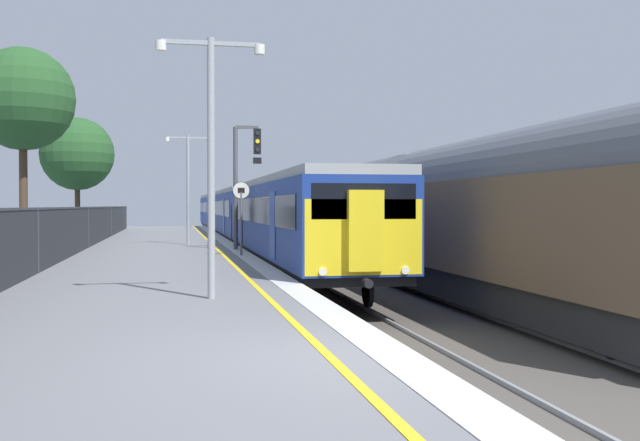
{
  "coord_description": "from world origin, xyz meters",
  "views": [
    {
      "loc": [
        -2.11,
        -8.21,
        1.73
      ],
      "look_at": [
        1.49,
        9.73,
        1.36
      ],
      "focal_mm": 41.72,
      "sensor_mm": 36.0,
      "label": 1
    }
  ],
  "objects_px": {
    "commuter_train_at_platform": "(242,213)",
    "speed_limit_sign": "(241,208)",
    "platform_lamp_mid": "(211,142)",
    "platform_lamp_far": "(188,179)",
    "background_tree_right": "(78,156)",
    "signal_gantry": "(243,172)",
    "freight_train_adjacent_track": "(414,214)",
    "background_tree_centre": "(25,102)"
  },
  "relations": [
    {
      "from": "platform_lamp_far",
      "to": "background_tree_right",
      "type": "distance_m",
      "value": 12.29
    },
    {
      "from": "signal_gantry",
      "to": "platform_lamp_mid",
      "type": "bearing_deg",
      "value": -97.54
    },
    {
      "from": "platform_lamp_far",
      "to": "background_tree_right",
      "type": "bearing_deg",
      "value": 118.95
    },
    {
      "from": "platform_lamp_mid",
      "to": "background_tree_right",
      "type": "bearing_deg",
      "value": 101.07
    },
    {
      "from": "freight_train_adjacent_track",
      "to": "background_tree_right",
      "type": "bearing_deg",
      "value": 124.37
    },
    {
      "from": "freight_train_adjacent_track",
      "to": "commuter_train_at_platform",
      "type": "bearing_deg",
      "value": 100.87
    },
    {
      "from": "platform_lamp_mid",
      "to": "freight_train_adjacent_track",
      "type": "bearing_deg",
      "value": 54.68
    },
    {
      "from": "background_tree_right",
      "to": "platform_lamp_mid",
      "type": "bearing_deg",
      "value": -78.93
    },
    {
      "from": "freight_train_adjacent_track",
      "to": "platform_lamp_mid",
      "type": "xyz_separation_m",
      "value": [
        -7.49,
        -10.56,
        1.45
      ]
    },
    {
      "from": "commuter_train_at_platform",
      "to": "platform_lamp_mid",
      "type": "bearing_deg",
      "value": -96.32
    },
    {
      "from": "freight_train_adjacent_track",
      "to": "background_tree_right",
      "type": "relative_size",
      "value": 4.46
    },
    {
      "from": "signal_gantry",
      "to": "platform_lamp_far",
      "type": "distance_m",
      "value": 4.71
    },
    {
      "from": "speed_limit_sign",
      "to": "background_tree_right",
      "type": "xyz_separation_m",
      "value": [
        -7.53,
        18.37,
        2.93
      ]
    },
    {
      "from": "background_tree_right",
      "to": "signal_gantry",
      "type": "bearing_deg",
      "value": -62.07
    },
    {
      "from": "speed_limit_sign",
      "to": "platform_lamp_mid",
      "type": "height_order",
      "value": "platform_lamp_mid"
    },
    {
      "from": "commuter_train_at_platform",
      "to": "signal_gantry",
      "type": "relative_size",
      "value": 12.2
    },
    {
      "from": "speed_limit_sign",
      "to": "platform_lamp_mid",
      "type": "xyz_separation_m",
      "value": [
        -1.64,
        -11.76,
        1.27
      ]
    },
    {
      "from": "freight_train_adjacent_track",
      "to": "signal_gantry",
      "type": "relative_size",
      "value": 6.17
    },
    {
      "from": "platform_lamp_mid",
      "to": "platform_lamp_far",
      "type": "xyz_separation_m",
      "value": [
        0.0,
        19.47,
        0.0
      ]
    },
    {
      "from": "signal_gantry",
      "to": "platform_lamp_far",
      "type": "height_order",
      "value": "signal_gantry"
    },
    {
      "from": "freight_train_adjacent_track",
      "to": "platform_lamp_far",
      "type": "xyz_separation_m",
      "value": [
        -7.49,
        8.91,
        1.45
      ]
    },
    {
      "from": "platform_lamp_far",
      "to": "background_tree_right",
      "type": "relative_size",
      "value": 0.72
    },
    {
      "from": "commuter_train_at_platform",
      "to": "background_tree_centre",
      "type": "xyz_separation_m",
      "value": [
        -10.11,
        -12.9,
        4.69
      ]
    },
    {
      "from": "freight_train_adjacent_track",
      "to": "signal_gantry",
      "type": "xyz_separation_m",
      "value": [
        -5.47,
        4.65,
        1.59
      ]
    },
    {
      "from": "platform_lamp_mid",
      "to": "background_tree_right",
      "type": "xyz_separation_m",
      "value": [
        -5.89,
        30.13,
        1.66
      ]
    },
    {
      "from": "freight_train_adjacent_track",
      "to": "platform_lamp_far",
      "type": "bearing_deg",
      "value": 130.03
    },
    {
      "from": "platform_lamp_mid",
      "to": "background_tree_centre",
      "type": "relative_size",
      "value": 0.59
    },
    {
      "from": "commuter_train_at_platform",
      "to": "speed_limit_sign",
      "type": "height_order",
      "value": "commuter_train_at_platform"
    },
    {
      "from": "freight_train_adjacent_track",
      "to": "speed_limit_sign",
      "type": "bearing_deg",
      "value": 168.47
    },
    {
      "from": "platform_lamp_far",
      "to": "background_tree_right",
      "type": "xyz_separation_m",
      "value": [
        -5.89,
        10.65,
        1.66
      ]
    },
    {
      "from": "commuter_train_at_platform",
      "to": "background_tree_centre",
      "type": "height_order",
      "value": "background_tree_centre"
    },
    {
      "from": "speed_limit_sign",
      "to": "platform_lamp_mid",
      "type": "bearing_deg",
      "value": -97.92
    },
    {
      "from": "platform_lamp_mid",
      "to": "platform_lamp_far",
      "type": "bearing_deg",
      "value": 90.0
    },
    {
      "from": "signal_gantry",
      "to": "platform_lamp_mid",
      "type": "distance_m",
      "value": 15.35
    },
    {
      "from": "background_tree_centre",
      "to": "platform_lamp_mid",
      "type": "bearing_deg",
      "value": -70.3
    },
    {
      "from": "background_tree_centre",
      "to": "speed_limit_sign",
      "type": "bearing_deg",
      "value": -39.26
    },
    {
      "from": "background_tree_centre",
      "to": "commuter_train_at_platform",
      "type": "bearing_deg",
      "value": 51.92
    },
    {
      "from": "background_tree_right",
      "to": "speed_limit_sign",
      "type": "bearing_deg",
      "value": -67.72
    },
    {
      "from": "platform_lamp_mid",
      "to": "background_tree_centre",
      "type": "height_order",
      "value": "background_tree_centre"
    },
    {
      "from": "platform_lamp_mid",
      "to": "background_tree_centre",
      "type": "xyz_separation_m",
      "value": [
        -6.63,
        18.51,
        3.07
      ]
    },
    {
      "from": "platform_lamp_mid",
      "to": "background_tree_centre",
      "type": "distance_m",
      "value": 19.9
    },
    {
      "from": "commuter_train_at_platform",
      "to": "background_tree_right",
      "type": "bearing_deg",
      "value": -172.19
    }
  ]
}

